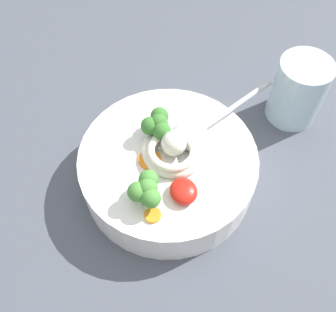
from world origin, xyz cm
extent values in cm
cube|color=#474C56|center=(0.00, 0.00, 1.46)|extent=(109.07, 109.07, 2.91)
cylinder|color=white|center=(-3.26, -2.47, 5.90)|extent=(23.40, 23.40, 5.98)
cylinder|color=#B27A33|center=(-3.26, -2.47, 6.14)|extent=(20.59, 20.59, 5.50)
torus|color=silver|center=(-3.52, -1.63, 9.46)|extent=(8.30, 8.30, 1.14)
torus|color=silver|center=(-2.98, -1.98, 10.38)|extent=(8.89, 8.89, 1.03)
sphere|color=silver|center=(-3.52, -1.63, 10.95)|extent=(3.22, 3.22, 3.22)
ellipsoid|color=#B7B7BC|center=(-4.79, 1.33, 9.69)|extent=(7.21, 6.33, 1.60)
cylinder|color=#B7B7BC|center=(-7.60, 8.28, 9.69)|extent=(6.36, 14.21, 0.80)
ellipsoid|color=red|center=(2.61, -2.42, 9.72)|extent=(3.68, 3.31, 1.66)
cylinder|color=#7A9E60|center=(1.84, -6.59, 9.55)|extent=(1.23, 1.23, 1.32)
sphere|color=#478938|center=(1.84, -6.59, 11.42)|extent=(2.41, 2.41, 2.41)
sphere|color=#478938|center=(3.04, -6.59, 11.20)|extent=(2.41, 2.41, 2.41)
sphere|color=#478938|center=(0.74, -6.15, 11.31)|extent=(2.41, 2.41, 2.41)
sphere|color=#478938|center=(1.84, -7.79, 11.24)|extent=(2.41, 2.41, 2.41)
cylinder|color=#7A9E60|center=(-6.92, -2.54, 9.54)|extent=(1.22, 1.22, 1.30)
sphere|color=#38752D|center=(-6.92, -2.54, 11.39)|extent=(2.39, 2.39, 2.39)
sphere|color=#38752D|center=(-5.72, -2.54, 11.18)|extent=(2.39, 2.39, 2.39)
sphere|color=#38752D|center=(-8.00, -2.10, 11.28)|extent=(2.39, 2.39, 2.39)
sphere|color=#38752D|center=(-6.92, -3.73, 11.22)|extent=(2.39, 2.39, 2.39)
cylinder|color=orange|center=(4.17, -6.75, 9.10)|extent=(2.00, 2.00, 0.41)
cylinder|color=orange|center=(-3.29, -4.90, 9.14)|extent=(2.88, 2.88, 0.49)
cylinder|color=silver|center=(-8.89, 19.54, 8.02)|extent=(7.73, 7.73, 10.22)
camera|label=1|loc=(23.33, -11.04, 51.21)|focal=42.17mm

